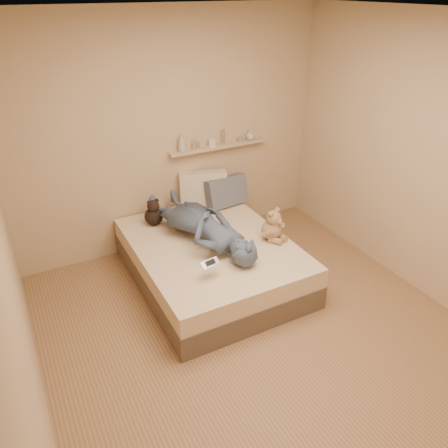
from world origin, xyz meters
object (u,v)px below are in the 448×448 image
game_console (210,263)px  person (202,225)px  pillow_cream (203,189)px  wall_shelf (218,147)px  dark_plush (154,214)px  bed (211,261)px  teddy_bear (273,227)px  pillow_grey (226,191)px

game_console → person: bearing=70.9°
game_console → pillow_cream: pillow_cream is taller
wall_shelf → pillow_cream: bearing=-161.7°
dark_plush → pillow_cream: pillow_cream is taller
bed → game_console: bearing=-117.0°
game_console → teddy_bear: 0.91m
dark_plush → person: person is taller
person → bed: bearing=111.2°
teddy_bear → person: size_ratio=0.23×
wall_shelf → person: bearing=-126.5°
game_console → wall_shelf: size_ratio=0.15×
teddy_bear → pillow_grey: bearing=92.6°
bed → teddy_bear: 0.73m
pillow_cream → person: size_ratio=0.37×
teddy_bear → dark_plush: bearing=138.4°
bed → dark_plush: size_ratio=6.22×
person → wall_shelf: (0.61, 0.82, 0.47)m
person → game_console: bearing=58.7°
teddy_bear → dark_plush: teddy_bear is taller
pillow_grey → wall_shelf: bearing=88.3°
teddy_bear → person: bearing=153.4°
teddy_bear → dark_plush: size_ratio=1.13×
pillow_cream → bed: bearing=-110.6°
dark_plush → person: 0.63m
bed → wall_shelf: 1.38m
bed → pillow_cream: pillow_cream is taller
pillow_grey → pillow_cream: bearing=148.9°
teddy_bear → pillow_cream: bearing=104.4°
teddy_bear → person: 0.72m
bed → pillow_cream: size_ratio=3.45×
bed → pillow_cream: bearing=69.4°
pillow_grey → wall_shelf: size_ratio=0.42×
bed → dark_plush: (-0.38, 0.62, 0.36)m
bed → pillow_grey: 0.96m
game_console → person: size_ratio=0.12×
pillow_cream → wall_shelf: (0.24, 0.08, 0.45)m
bed → pillow_cream: 0.98m
bed → person: 0.42m
person → pillow_grey: bearing=-147.1°
dark_plush → pillow_cream: size_ratio=0.56×
teddy_bear → pillow_grey: size_ratio=0.69×
wall_shelf → bed: bearing=-121.2°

